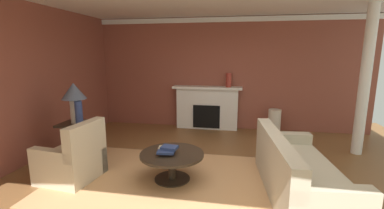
# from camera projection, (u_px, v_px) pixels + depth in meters

# --- Properties ---
(ground_plane) EXTENTS (8.66, 8.66, 0.00)m
(ground_plane) POSITION_uv_depth(u_px,v_px,m) (210.00, 180.00, 4.20)
(ground_plane) COLOR brown
(wall_fireplace) EXTENTS (7.26, 0.12, 2.89)m
(wall_fireplace) POSITION_uv_depth(u_px,v_px,m) (224.00, 74.00, 6.94)
(wall_fireplace) COLOR brown
(wall_fireplace) RESTS_ON ground_plane
(wall_window) EXTENTS (0.12, 6.72, 2.89)m
(wall_window) POSITION_uv_depth(u_px,v_px,m) (28.00, 83.00, 4.81)
(wall_window) COLOR brown
(wall_window) RESTS_ON ground_plane
(crown_moulding) EXTENTS (7.26, 0.08, 0.12)m
(crown_moulding) POSITION_uv_depth(u_px,v_px,m) (225.00, 20.00, 6.60)
(crown_moulding) COLOR white
(area_rug) EXTENTS (3.76, 2.30, 0.01)m
(area_rug) POSITION_uv_depth(u_px,v_px,m) (172.00, 179.00, 4.20)
(area_rug) COLOR tan
(area_rug) RESTS_ON ground_plane
(fireplace) EXTENTS (1.80, 0.35, 1.13)m
(fireplace) POSITION_uv_depth(u_px,v_px,m) (207.00, 109.00, 6.98)
(fireplace) COLOR white
(fireplace) RESTS_ON ground_plane
(sofa) EXTENTS (1.10, 2.18, 0.85)m
(sofa) POSITION_uv_depth(u_px,v_px,m) (297.00, 175.00, 3.71)
(sofa) COLOR #BCB299
(sofa) RESTS_ON ground_plane
(armchair_near_window) EXTENTS (0.88, 0.88, 0.95)m
(armchair_near_window) POSITION_uv_depth(u_px,v_px,m) (73.00, 161.00, 4.18)
(armchair_near_window) COLOR #C1B293
(armchair_near_window) RESTS_ON ground_plane
(coffee_table) EXTENTS (1.00, 1.00, 0.45)m
(coffee_table) POSITION_uv_depth(u_px,v_px,m) (172.00, 160.00, 4.14)
(coffee_table) COLOR #2D2319
(coffee_table) RESTS_ON ground_plane
(side_table) EXTENTS (0.56, 0.56, 0.70)m
(side_table) POSITION_uv_depth(u_px,v_px,m) (78.00, 138.00, 5.01)
(side_table) COLOR #2D2319
(side_table) RESTS_ON ground_plane
(table_lamp) EXTENTS (0.44, 0.44, 0.75)m
(table_lamp) POSITION_uv_depth(u_px,v_px,m) (74.00, 95.00, 4.85)
(table_lamp) COLOR beige
(table_lamp) RESTS_ON side_table
(vase_tall_corner) EXTENTS (0.30, 0.30, 0.64)m
(vase_tall_corner) POSITION_uv_depth(u_px,v_px,m) (274.00, 122.00, 6.43)
(vase_tall_corner) COLOR beige
(vase_tall_corner) RESTS_ON ground_plane
(vase_mantel_right) EXTENTS (0.14, 0.14, 0.36)m
(vase_mantel_right) POSITION_uv_depth(u_px,v_px,m) (229.00, 80.00, 6.69)
(vase_mantel_right) COLOR #9E3328
(vase_mantel_right) RESTS_ON fireplace
(vase_on_side_table) EXTENTS (0.13, 0.13, 0.44)m
(vase_on_side_table) POSITION_uv_depth(u_px,v_px,m) (79.00, 113.00, 4.77)
(vase_on_side_table) COLOR navy
(vase_on_side_table) RESTS_ON side_table
(book_red_cover) EXTENTS (0.23, 0.20, 0.04)m
(book_red_cover) POSITION_uv_depth(u_px,v_px,m) (165.00, 148.00, 4.28)
(book_red_cover) COLOR tan
(book_red_cover) RESTS_ON coffee_table
(book_art_folio) EXTENTS (0.27, 0.18, 0.03)m
(book_art_folio) POSITION_uv_depth(u_px,v_px,m) (166.00, 152.00, 4.00)
(book_art_folio) COLOR navy
(book_art_folio) RESTS_ON coffee_table
(book_small_novel) EXTENTS (0.27, 0.22, 0.04)m
(book_small_novel) POSITION_uv_depth(u_px,v_px,m) (169.00, 148.00, 4.08)
(book_small_novel) COLOR navy
(book_small_novel) RESTS_ON coffee_table
(column_white) EXTENTS (0.20, 0.20, 2.89)m
(column_white) POSITION_uv_depth(u_px,v_px,m) (365.00, 82.00, 5.04)
(column_white) COLOR white
(column_white) RESTS_ON ground_plane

